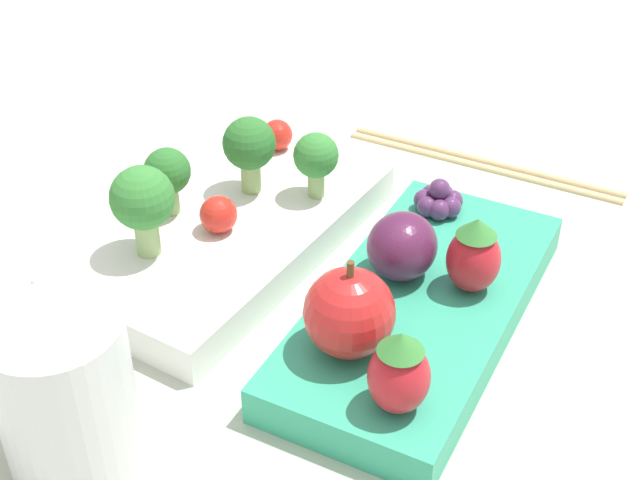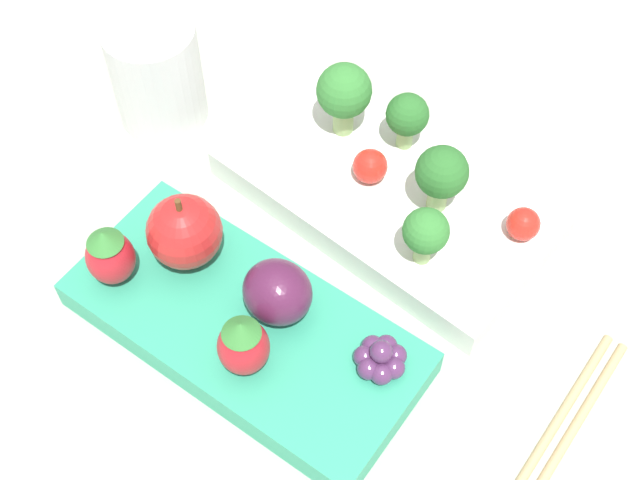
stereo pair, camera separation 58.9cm
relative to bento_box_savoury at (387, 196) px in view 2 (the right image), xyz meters
The scene contains 16 objects.
ground_plane 0.07m from the bento_box_savoury, 90.69° to the right, with size 4.00×4.00×0.00m, color #ADB7A3.
bento_box_savoury is the anchor object (origin of this frame).
bento_box_fruit 0.14m from the bento_box_savoury, 95.42° to the right, with size 0.22×0.11×0.02m.
broccoli_floret_0 0.08m from the bento_box_savoury, 157.72° to the left, with size 0.04×0.04×0.06m.
broccoli_floret_1 0.06m from the bento_box_savoury, ahead, with size 0.03×0.03×0.05m.
broccoli_floret_2 0.06m from the bento_box_savoury, 108.00° to the left, with size 0.03×0.03×0.04m.
broccoli_floret_3 0.07m from the bento_box_savoury, 35.70° to the right, with size 0.03×0.03×0.04m.
cherry_tomato_0 0.10m from the bento_box_savoury, 11.45° to the left, with size 0.02×0.02×0.02m.
cherry_tomato_1 0.03m from the bento_box_savoury, behind, with size 0.02×0.02×0.02m.
apple 0.15m from the bento_box_savoury, 120.78° to the right, with size 0.05×0.05×0.06m.
strawberry_0 0.19m from the bento_box_savoury, 121.42° to the right, with size 0.03×0.03×0.05m.
strawberry_1 0.16m from the bento_box_savoury, 87.81° to the right, with size 0.03×0.03×0.05m.
plum 0.12m from the bento_box_savoury, 89.95° to the right, with size 0.04×0.04×0.04m.
grape_cluster 0.13m from the bento_box_savoury, 58.00° to the right, with size 0.03×0.03×0.02m.
drinking_cup 0.19m from the bento_box_savoury, behind, with size 0.06×0.06×0.08m.
chopsticks_pair 0.21m from the bento_box_savoury, 31.15° to the right, with size 0.02×0.21×0.01m.
Camera 2 is at (0.18, -0.25, 0.50)m, focal length 50.00 mm.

